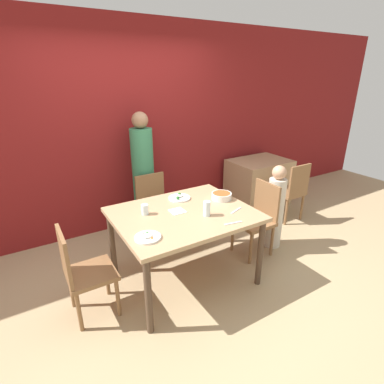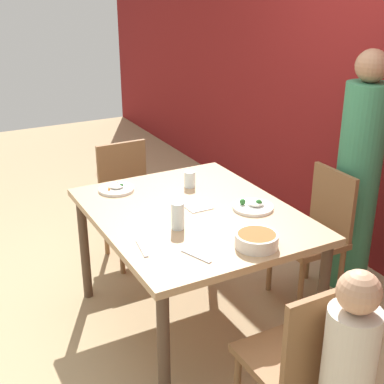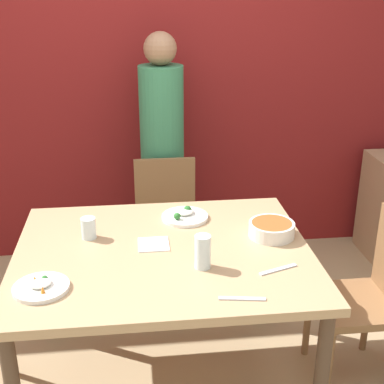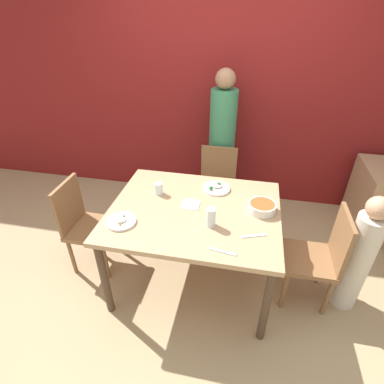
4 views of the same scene
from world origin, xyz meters
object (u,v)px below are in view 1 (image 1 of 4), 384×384
object	(u,v)px
person_adult	(144,178)
person_child	(275,209)
chair_child_spot	(258,217)
chair_adult_spot	(155,207)
glass_water_tall	(207,209)
bowl_curry	(222,196)
plate_rice_adult	(179,197)

from	to	relation	value
person_adult	person_child	xyz separation A→B (m)	(1.20, -1.19, -0.26)
chair_child_spot	chair_adult_spot	bearing A→B (deg)	-133.47
chair_adult_spot	person_adult	xyz separation A→B (m)	(0.00, 0.31, 0.29)
chair_child_spot	glass_water_tall	size ratio (longest dim) A/B	5.90
bowl_curry	plate_rice_adult	distance (m)	0.46
person_adult	bowl_curry	bearing A→B (deg)	-68.11
chair_child_spot	plate_rice_adult	world-z (taller)	chair_child_spot
chair_adult_spot	person_adult	distance (m)	0.43
bowl_curry	plate_rice_adult	bearing A→B (deg)	147.63
plate_rice_adult	glass_water_tall	xyz separation A→B (m)	(0.02, -0.50, 0.06)
chair_adult_spot	person_adult	bearing A→B (deg)	90.00
glass_water_tall	plate_rice_adult	bearing A→B (deg)	92.83
glass_water_tall	person_adult	bearing A→B (deg)	93.44
person_child	plate_rice_adult	bearing A→B (deg)	163.86
person_adult	plate_rice_adult	distance (m)	0.86
person_adult	person_child	size ratio (longest dim) A/B	1.53
chair_child_spot	plate_rice_adult	xyz separation A→B (m)	(-0.87, 0.33, 0.32)
chair_adult_spot	chair_child_spot	world-z (taller)	same
glass_water_tall	chair_child_spot	bearing A→B (deg)	11.19
chair_child_spot	plate_rice_adult	bearing A→B (deg)	-110.84
bowl_curry	glass_water_tall	distance (m)	0.44
chair_adult_spot	plate_rice_adult	bearing A→B (deg)	-84.06
person_child	glass_water_tall	bearing A→B (deg)	-171.50
glass_water_tall	chair_adult_spot	bearing A→B (deg)	94.46
chair_adult_spot	chair_child_spot	distance (m)	1.28
chair_child_spot	person_adult	bearing A→B (deg)	-142.09
chair_child_spot	person_adult	distance (m)	1.54
person_adult	chair_adult_spot	bearing A→B (deg)	-90.00
person_child	bowl_curry	bearing A→B (deg)	173.53
chair_adult_spot	plate_rice_adult	world-z (taller)	chair_adult_spot
person_child	bowl_curry	xyz separation A→B (m)	(-0.76, 0.09, 0.31)
person_adult	plate_rice_adult	world-z (taller)	person_adult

